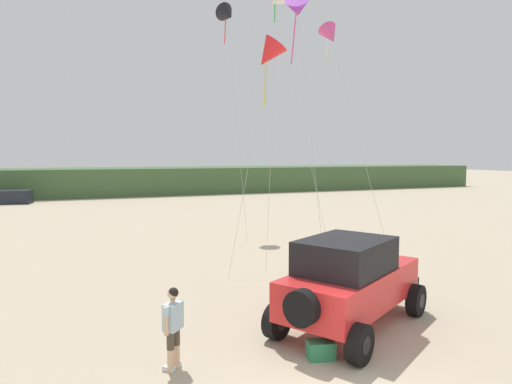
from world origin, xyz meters
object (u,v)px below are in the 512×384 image
person_watching (173,324)px  kite_yellow_diamond (297,8)px  kite_white_parafoil (330,36)px  kite_blue_swept (269,54)px  distant_sedan (5,197)px  cooler_box (321,350)px  jeep (350,280)px  kite_pink_ribbon (228,15)px

person_watching → kite_yellow_diamond: 13.07m
person_watching → kite_yellow_diamond: (6.29, 7.13, 8.96)m
kite_white_parafoil → person_watching: bearing=-136.9°
kite_blue_swept → kite_white_parafoil: 2.60m
kite_yellow_diamond → kite_white_parafoil: kite_yellow_diamond is taller
distant_sedan → kite_yellow_diamond: kite_yellow_diamond is taller
cooler_box → kite_yellow_diamond: kite_yellow_diamond is taller
cooler_box → kite_white_parafoil: size_ratio=0.06×
person_watching → kite_blue_swept: 12.74m
distant_sedan → kite_blue_swept: size_ratio=0.46×
jeep → kite_pink_ribbon: bearing=83.3°
kite_blue_swept → kite_yellow_diamond: size_ratio=0.87×
kite_pink_ribbon → kite_blue_swept: bearing=-94.7°
distant_sedan → person_watching: bearing=-68.3°
kite_yellow_diamond → kite_pink_ribbon: bearing=89.9°
jeep → kite_blue_swept: bearing=81.4°
jeep → cooler_box: (-1.54, -1.25, -1.01)m
kite_blue_swept → kite_white_parafoil: (2.22, -1.16, 0.68)m
jeep → kite_blue_swept: size_ratio=0.54×
jeep → kite_yellow_diamond: size_ratio=0.47×
cooler_box → kite_blue_swept: (2.75, 9.26, 8.24)m
kite_yellow_diamond → person_watching: bearing=-131.4°
kite_white_parafoil → jeep: bearing=-116.6°
kite_white_parafoil → kite_pink_ribbon: (-1.63, 8.46, 3.09)m
person_watching → cooler_box: (2.96, -0.68, -0.75)m
person_watching → cooler_box: person_watching is taller
kite_pink_ribbon → person_watching: bearing=-111.7°
jeep → person_watching: jeep is taller
person_watching → cooler_box: 3.13m
person_watching → kite_pink_ribbon: kite_pink_ribbon is taller
person_watching → kite_yellow_diamond: bearing=48.6°
cooler_box → person_watching: bearing=179.8°
cooler_box → kite_blue_swept: bearing=86.1°
kite_white_parafoil → kite_pink_ribbon: kite_pink_ribbon is taller
person_watching → kite_pink_ribbon: bearing=68.3°
kite_white_parafoil → kite_blue_swept: bearing=152.6°
person_watching → kite_yellow_diamond: size_ratio=0.16×
person_watching → kite_blue_swept: bearing=56.3°
cooler_box → kite_pink_ribbon: bearing=91.3°
kite_yellow_diamond → kite_pink_ribbon: (0.02, 8.76, 2.30)m
jeep → kite_white_parafoil: bearing=63.4°
jeep → distant_sedan: 37.67m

